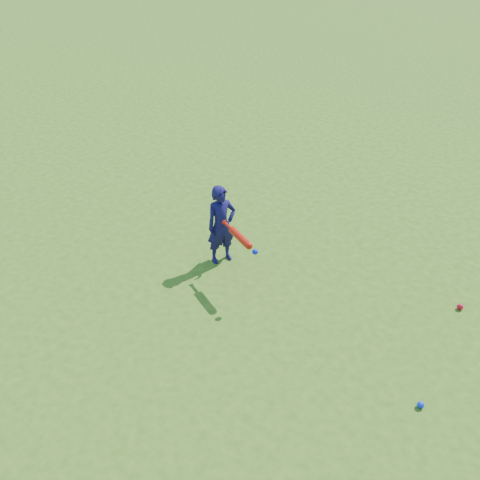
{
  "coord_description": "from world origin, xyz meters",
  "views": [
    {
      "loc": [
        3.73,
        -4.77,
        4.38
      ],
      "look_at": [
        0.23,
        -0.39,
        0.62
      ],
      "focal_mm": 40.0,
      "sensor_mm": 36.0,
      "label": 1
    }
  ],
  "objects_px": {
    "ground_ball_red": "(460,307)",
    "ground_ball_blue": "(421,405)",
    "child": "(221,225)",
    "bat_swing": "(242,239)"
  },
  "relations": [
    {
      "from": "child",
      "to": "ground_ball_blue",
      "type": "bearing_deg",
      "value": -78.09
    },
    {
      "from": "ground_ball_red",
      "to": "ground_ball_blue",
      "type": "height_order",
      "value": "ground_ball_red"
    },
    {
      "from": "ground_ball_blue",
      "to": "bat_swing",
      "type": "distance_m",
      "value": 2.74
    },
    {
      "from": "ground_ball_red",
      "to": "bat_swing",
      "type": "xyz_separation_m",
      "value": [
        -2.4,
        -1.31,
        0.69
      ]
    },
    {
      "from": "child",
      "to": "ground_ball_blue",
      "type": "height_order",
      "value": "child"
    },
    {
      "from": "ground_ball_red",
      "to": "ground_ball_blue",
      "type": "bearing_deg",
      "value": -82.72
    },
    {
      "from": "child",
      "to": "bat_swing",
      "type": "height_order",
      "value": "child"
    },
    {
      "from": "ground_ball_red",
      "to": "bat_swing",
      "type": "relative_size",
      "value": 0.1
    },
    {
      "from": "ground_ball_blue",
      "to": "bat_swing",
      "type": "relative_size",
      "value": 0.09
    },
    {
      "from": "ground_ball_blue",
      "to": "bat_swing",
      "type": "height_order",
      "value": "bat_swing"
    }
  ]
}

